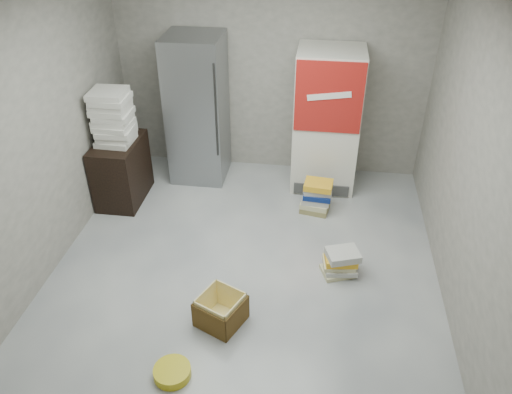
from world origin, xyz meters
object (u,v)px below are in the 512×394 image
object	(u,v)px
steel_fridge	(198,110)
coke_cooler	(327,121)
cardboard_box	(221,312)
wood_shelf	(122,171)
phonebook_stack_main	(317,196)

from	to	relation	value
steel_fridge	coke_cooler	distance (m)	1.65
steel_fridge	cardboard_box	world-z (taller)	steel_fridge
steel_fridge	wood_shelf	world-z (taller)	steel_fridge
steel_fridge	phonebook_stack_main	xyz separation A→B (m)	(1.60, -0.68, -0.74)
coke_cooler	wood_shelf	size ratio (longest dim) A/B	2.25
cardboard_box	coke_cooler	bearing A→B (deg)	96.46
phonebook_stack_main	cardboard_box	xyz separation A→B (m)	(-0.80, -1.94, -0.08)
steel_fridge	phonebook_stack_main	bearing A→B (deg)	-23.14
steel_fridge	phonebook_stack_main	distance (m)	1.89
steel_fridge	coke_cooler	xyz separation A→B (m)	(1.65, -0.01, -0.05)
wood_shelf	phonebook_stack_main	xyz separation A→B (m)	(2.43, 0.05, -0.19)
wood_shelf	steel_fridge	bearing A→B (deg)	41.31
cardboard_box	wood_shelf	bearing A→B (deg)	155.30
wood_shelf	cardboard_box	bearing A→B (deg)	-49.31
phonebook_stack_main	wood_shelf	bearing A→B (deg)	-177.09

